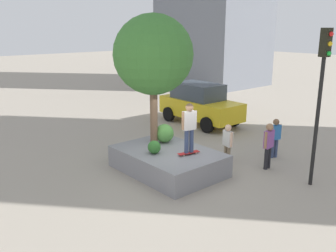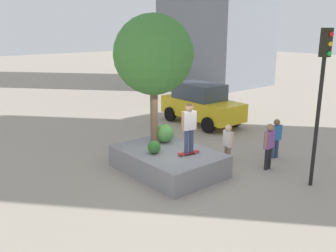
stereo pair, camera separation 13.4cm
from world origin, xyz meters
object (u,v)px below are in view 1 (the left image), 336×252
pedestrian_crossing (269,143)px  skateboard (189,153)px  planter_ledge (168,161)px  sedan_parked (200,103)px  bystander_watching (228,142)px  skateboarder (189,125)px  traffic_light_corner (322,83)px  plaza_tree (153,55)px  passerby_with_bag (275,135)px

pedestrian_crossing → skateboard: bearing=-117.5°
planter_ledge → sedan_parked: 7.03m
planter_ledge → bystander_watching: (0.95, 2.10, 0.51)m
skateboard → sedan_parked: 7.27m
skateboarder → traffic_light_corner: (3.15, 2.55, 1.53)m
skateboard → planter_ledge: bearing=-161.0°
plaza_tree → passerby_with_bag: bearing=57.4°
skateboarder → pedestrian_crossing: 3.12m
planter_ledge → skateboarder: size_ratio=2.17×
bystander_watching → passerby_with_bag: size_ratio=1.00×
plaza_tree → skateboarder: bearing=5.0°
planter_ledge → traffic_light_corner: (3.93, 2.82, 2.99)m
pedestrian_crossing → bystander_watching: size_ratio=1.09×
pedestrian_crossing → passerby_with_bag: bearing=113.5°
planter_ledge → passerby_with_bag: (1.64, 4.14, 0.52)m
skateboard → traffic_light_corner: 4.78m
skateboard → traffic_light_corner: traffic_light_corner is taller
plaza_tree → traffic_light_corner: (4.87, 2.70, -0.69)m
sedan_parked → traffic_light_corner: size_ratio=0.93×
skateboarder → passerby_with_bag: (0.86, 3.87, -0.94)m
traffic_light_corner → pedestrian_crossing: (-1.77, 0.10, -2.39)m
planter_ledge → passerby_with_bag: 4.48m
passerby_with_bag → skateboarder: bearing=-102.5°
sedan_parked → plaza_tree: bearing=-60.8°
planter_ledge → skateboard: size_ratio=4.52×
bystander_watching → traffic_light_corner: bearing=13.6°
skateboarder → skateboard: bearing=7.1°
skateboarder → traffic_light_corner: size_ratio=0.34×
skateboarder → sedan_parked: skateboarder is taller
sedan_parked → passerby_with_bag: bearing=-15.3°
planter_ledge → plaza_tree: (-0.94, 0.12, 3.67)m
traffic_light_corner → passerby_with_bag: (-2.30, 1.32, -2.47)m
traffic_light_corner → pedestrian_crossing: 2.98m
planter_ledge → pedestrian_crossing: size_ratio=2.18×
sedan_parked → passerby_with_bag: sedan_parked is taller
traffic_light_corner → passerby_with_bag: 3.62m
traffic_light_corner → skateboarder: bearing=-141.0°
pedestrian_crossing → passerby_with_bag: 1.33m
pedestrian_crossing → passerby_with_bag: (-0.53, 1.21, -0.08)m
plaza_tree → sedan_parked: bearing=119.2°
plaza_tree → pedestrian_crossing: size_ratio=2.76×
plaza_tree → bystander_watching: 4.18m
bystander_watching → passerby_with_bag: passerby_with_bag is taller
traffic_light_corner → pedestrian_crossing: traffic_light_corner is taller
passerby_with_bag → bystander_watching: bearing=-108.6°
skateboard → passerby_with_bag: 3.96m
plaza_tree → planter_ledge: bearing=-7.2°
plaza_tree → pedestrian_crossing: 5.19m
skateboarder → traffic_light_corner: bearing=39.0°
sedan_parked → traffic_light_corner: 8.79m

